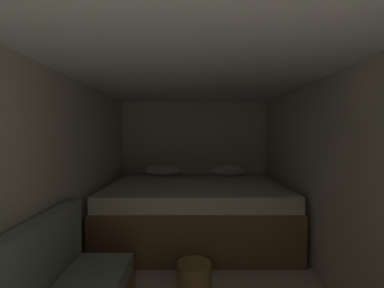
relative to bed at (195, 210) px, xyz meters
name	(u,v)px	position (x,y,z in m)	size (l,w,h in m)	color
wall_back	(195,160)	(0.00, 0.92, 0.59)	(2.51, 0.05, 1.95)	beige
wall_left	(47,187)	(-1.23, -1.42, 0.59)	(0.05, 4.62, 1.95)	beige
wall_right	(348,187)	(1.23, -1.42, 0.59)	(0.05, 4.62, 1.95)	beige
ceiling_slab	(198,63)	(0.00, -1.42, 1.60)	(2.51, 4.62, 0.05)	white
bed	(195,210)	(0.00, 0.00, 0.00)	(2.29, 1.71, 0.92)	brown
wicker_basket	(194,277)	(-0.03, -1.23, -0.26)	(0.31, 0.31, 0.25)	olive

